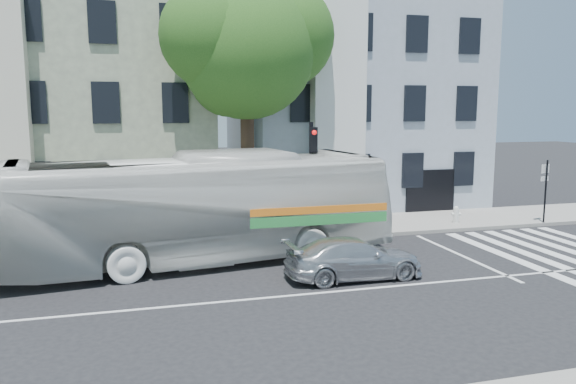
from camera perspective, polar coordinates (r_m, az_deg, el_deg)
name	(u,v)px	position (r m, az deg, el deg)	size (l,w,h in m)	color
ground	(308,294)	(16.02, 2.04, -10.34)	(120.00, 120.00, 0.00)	black
sidewalk_far	(251,232)	(23.48, -3.81, -4.05)	(80.00, 4.00, 0.15)	gray
building_left	(80,101)	(29.57, -20.33, 8.62)	(12.00, 10.00, 11.00)	gray
building_right	(348,102)	(31.65, 6.14, 9.05)	(12.00, 10.00, 11.00)	#A5B2C5
street_tree	(247,43)	(23.80, -4.22, 14.89)	(7.30, 5.90, 11.10)	#2D2116
bus	(199,208)	(19.01, -9.06, -1.63)	(13.38, 3.13, 3.73)	silver
sedan	(354,258)	(17.44, 6.71, -6.69)	(4.28, 1.74, 1.24)	silver
hedge	(54,242)	(21.48, -22.64, -4.73)	(8.50, 0.84, 0.70)	#296520
traffic_signal	(312,165)	(21.54, 2.44, 2.74)	(0.48, 0.55, 4.66)	black
fire_hydrant	(456,214)	(25.95, 16.70, -2.17)	(0.42, 0.24, 0.74)	silver
far_sign_pole	(545,183)	(27.19, 24.68, 0.79)	(0.49, 0.23, 2.78)	black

